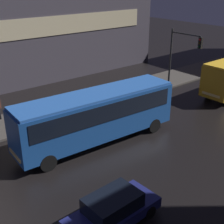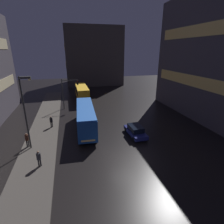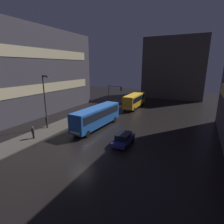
# 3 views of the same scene
# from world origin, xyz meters

# --- Properties ---
(ground_plane) EXTENTS (120.00, 120.00, 0.00)m
(ground_plane) POSITION_xyz_m (0.00, 0.00, 0.00)
(ground_plane) COLOR black
(sidewalk_left) EXTENTS (4.00, 48.00, 0.15)m
(sidewalk_left) POSITION_xyz_m (-9.00, 10.00, 0.07)
(sidewalk_left) COLOR #47423D
(sidewalk_left) RESTS_ON ground
(building_left_tower) EXTENTS (10.07, 29.29, 17.16)m
(building_left_tower) POSITION_xyz_m (-20.68, 11.41, 8.58)
(building_left_tower) COLOR #423D47
(building_left_tower) RESTS_ON ground
(building_far_backdrop) EXTENTS (18.07, 12.00, 18.16)m
(building_far_backdrop) POSITION_xyz_m (3.78, 45.68, 9.08)
(building_far_backdrop) COLOR #383333
(building_far_backdrop) RESTS_ON ground
(bus_near) EXTENTS (3.01, 10.95, 3.42)m
(bus_near) POSITION_xyz_m (-2.98, 8.57, 2.11)
(bus_near) COLOR #194793
(bus_near) RESTS_ON ground
(bus_far) EXTENTS (2.60, 10.01, 3.31)m
(bus_far) POSITION_xyz_m (-2.16, 24.68, 2.04)
(bus_far) COLOR orange
(bus_far) RESTS_ON ground
(car_taxi) EXTENTS (2.00, 4.38, 1.48)m
(car_taxi) POSITION_xyz_m (3.29, 4.73, 0.76)
(car_taxi) COLOR navy
(car_taxi) RESTS_ON ground
(pedestrian_near) EXTENTS (0.53, 0.53, 1.80)m
(pedestrian_near) POSITION_xyz_m (-10.30, 4.92, 1.22)
(pedestrian_near) COLOR black
(pedestrian_near) RESTS_ON sidewalk_left
(pedestrian_mid) EXTENTS (0.59, 0.59, 1.70)m
(pedestrian_mid) POSITION_xyz_m (-8.43, 0.64, 1.18)
(pedestrian_mid) COLOR black
(pedestrian_mid) RESTS_ON sidewalk_left
(pedestrian_far) EXTENTS (0.57, 0.57, 1.70)m
(pedestrian_far) POSITION_xyz_m (-7.95, 10.19, 1.18)
(pedestrian_far) COLOR black
(pedestrian_far) RESTS_ON sidewalk_left
(traffic_light_main) EXTENTS (3.18, 0.35, 5.93)m
(traffic_light_main) POSITION_xyz_m (-5.11, 19.09, 4.02)
(traffic_light_main) COLOR #2D2D2D
(traffic_light_main) RESTS_ON ground
(street_lamp_sidewalk) EXTENTS (1.25, 0.36, 8.38)m
(street_lamp_sidewalk) POSITION_xyz_m (-9.71, 4.61, 5.62)
(street_lamp_sidewalk) COLOR #2D2D2D
(street_lamp_sidewalk) RESTS_ON sidewalk_left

